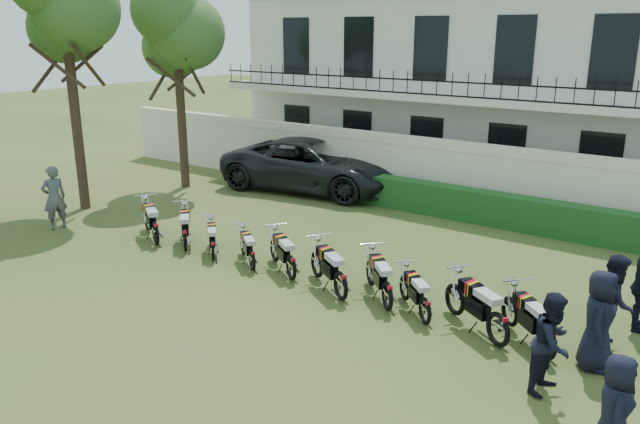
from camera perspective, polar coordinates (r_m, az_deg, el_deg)
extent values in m
plane|color=#334B1E|center=(14.87, -2.88, -6.44)|extent=(100.00, 100.00, 0.00)
cube|color=beige|center=(21.09, 10.79, 3.06)|extent=(30.00, 0.30, 2.00)
cube|color=beige|center=(20.86, 10.96, 6.13)|extent=(30.00, 0.35, 0.30)
cube|color=#174219|center=(20.11, 12.30, 0.85)|extent=(18.00, 0.60, 1.00)
cube|color=silver|center=(26.21, 16.83, 10.77)|extent=(20.00, 8.00, 7.00)
cube|color=silver|center=(21.85, 12.63, 10.07)|extent=(20.00, 1.40, 0.25)
cube|color=black|center=(21.20, 12.01, 11.56)|extent=(20.00, 0.05, 0.05)
cube|color=black|center=(21.24, 11.94, 10.35)|extent=(20.00, 0.05, 0.05)
cube|color=black|center=(26.54, -2.08, 7.38)|extent=(1.30, 0.12, 2.20)
cube|color=black|center=(26.22, -2.16, 14.95)|extent=(1.30, 0.12, 2.20)
cube|color=black|center=(24.83, 3.44, 6.73)|extent=(1.30, 0.12, 2.20)
cube|color=black|center=(24.49, 3.58, 14.83)|extent=(1.30, 0.12, 2.20)
cube|color=black|center=(23.39, 9.68, 5.92)|extent=(1.30, 0.12, 2.20)
cube|color=black|center=(23.02, 10.10, 14.51)|extent=(1.30, 0.12, 2.20)
cube|color=black|center=(22.26, 16.62, 4.94)|extent=(1.30, 0.12, 2.20)
cube|color=black|center=(21.87, 17.38, 13.95)|extent=(1.30, 0.12, 2.20)
cube|color=black|center=(21.49, 24.15, 3.79)|extent=(1.30, 0.12, 2.20)
cube|color=black|center=(21.09, 25.28, 13.09)|extent=(1.30, 0.12, 2.20)
cylinder|color=#473323|center=(21.72, -21.42, 7.91)|extent=(0.32, 0.32, 5.95)
sphere|color=#305421|center=(21.32, -21.33, 16.99)|extent=(2.60, 2.60, 2.60)
sphere|color=#305421|center=(22.20, -22.41, 15.27)|extent=(2.20, 2.20, 2.20)
cylinder|color=#473323|center=(23.77, -12.55, 8.44)|extent=(0.32, 0.32, 5.25)
sphere|color=#305421|center=(23.40, -11.96, 15.73)|extent=(2.60, 2.60, 2.60)
sphere|color=#305421|center=(24.22, -13.36, 14.42)|extent=(2.20, 2.20, 2.20)
sphere|color=#305421|center=(23.17, -13.93, 17.47)|extent=(2.40, 2.40, 2.40)
torus|color=black|center=(17.09, -14.37, -2.68)|extent=(0.63, 0.42, 0.67)
torus|color=black|center=(18.43, -15.17, -1.34)|extent=(0.63, 0.42, 0.67)
cube|color=black|center=(17.66, -14.79, -1.53)|extent=(0.62, 0.47, 0.33)
cube|color=black|center=(17.81, -15.00, -0.40)|extent=(0.57, 0.49, 0.24)
cube|color=red|center=(17.81, -15.00, -0.37)|extent=(0.14, 0.31, 0.25)
cube|color=yellow|center=(17.74, -14.97, -0.42)|extent=(0.11, 0.30, 0.25)
cube|color=#B2B2B2|center=(17.28, -14.70, -0.74)|extent=(0.65, 0.53, 0.13)
cylinder|color=silver|center=(18.05, -15.26, 0.89)|extent=(0.36, 0.59, 0.03)
torus|color=black|center=(16.44, -12.24, -3.35)|extent=(0.53, 0.51, 0.64)
torus|color=black|center=(17.73, -12.17, -1.89)|extent=(0.53, 0.51, 0.64)
cube|color=black|center=(16.98, -12.24, -2.15)|extent=(0.55, 0.53, 0.31)
cube|color=black|center=(17.13, -12.28, -1.00)|extent=(0.53, 0.52, 0.23)
cube|color=red|center=(17.12, -12.28, -0.97)|extent=(0.19, 0.29, 0.24)
cube|color=yellow|center=(17.06, -12.29, -1.03)|extent=(0.16, 0.28, 0.24)
cube|color=#B2B2B2|center=(16.62, -12.32, -1.40)|extent=(0.59, 0.58, 0.13)
cylinder|color=silver|center=(17.36, -12.32, 0.31)|extent=(0.45, 0.48, 0.03)
torus|color=black|center=(15.74, -9.70, -4.29)|extent=(0.45, 0.43, 0.55)
torus|color=black|center=(16.83, -9.81, -2.90)|extent=(0.45, 0.43, 0.55)
cube|color=black|center=(16.20, -9.78, -3.18)|extent=(0.47, 0.45, 0.27)
cube|color=black|center=(16.32, -9.83, -2.14)|extent=(0.45, 0.45, 0.20)
cube|color=red|center=(16.31, -9.84, -2.11)|extent=(0.16, 0.25, 0.21)
cube|color=yellow|center=(16.26, -9.83, -2.17)|extent=(0.14, 0.24, 0.21)
cube|color=#B2B2B2|center=(15.88, -9.80, -2.53)|extent=(0.51, 0.49, 0.11)
cylinder|color=silver|center=(16.51, -9.90, -0.95)|extent=(0.39, 0.41, 0.03)
torus|color=black|center=(14.98, -5.77, -5.23)|extent=(0.48, 0.39, 0.54)
torus|color=black|center=(16.04, -6.63, -3.77)|extent=(0.48, 0.39, 0.54)
cube|color=black|center=(15.42, -6.20, -4.07)|extent=(0.49, 0.42, 0.27)
cube|color=black|center=(15.52, -6.37, -2.99)|extent=(0.46, 0.42, 0.20)
cube|color=red|center=(15.52, -6.37, -2.96)|extent=(0.14, 0.25, 0.20)
cube|color=yellow|center=(15.47, -6.34, -3.02)|extent=(0.11, 0.24, 0.20)
cube|color=#B2B2B2|center=(15.10, -6.04, -3.40)|extent=(0.52, 0.46, 0.11)
cylinder|color=silver|center=(15.70, -6.61, -1.74)|extent=(0.34, 0.44, 0.03)
torus|color=black|center=(14.26, -1.81, -6.13)|extent=(0.57, 0.41, 0.62)
torus|color=black|center=(15.42, -3.42, -4.37)|extent=(0.57, 0.41, 0.62)
cube|color=black|center=(14.74, -2.59, -4.73)|extent=(0.56, 0.46, 0.30)
cube|color=black|center=(14.85, -2.89, -3.45)|extent=(0.52, 0.47, 0.22)
cube|color=red|center=(14.85, -2.89, -3.41)|extent=(0.14, 0.28, 0.23)
cube|color=yellow|center=(14.79, -2.82, -3.49)|extent=(0.11, 0.28, 0.23)
cube|color=#B2B2B2|center=(14.39, -2.26, -3.94)|extent=(0.60, 0.51, 0.12)
cylinder|color=silver|center=(15.04, -3.29, -1.97)|extent=(0.36, 0.52, 0.03)
torus|color=black|center=(13.17, 3.14, -8.02)|extent=(0.61, 0.44, 0.67)
torus|color=black|center=(14.36, 0.77, -5.85)|extent=(0.61, 0.44, 0.67)
cube|color=black|center=(13.65, 2.00, -6.34)|extent=(0.61, 0.49, 0.33)
cube|color=black|center=(13.75, 1.59, -4.84)|extent=(0.57, 0.50, 0.24)
cube|color=red|center=(13.75, 1.60, -4.80)|extent=(0.15, 0.31, 0.25)
cube|color=yellow|center=(13.69, 1.70, -4.89)|extent=(0.12, 0.30, 0.25)
cube|color=#B2B2B2|center=(13.27, 2.52, -5.45)|extent=(0.65, 0.54, 0.13)
cylinder|color=silver|center=(13.94, 1.04, -3.10)|extent=(0.38, 0.57, 0.03)
torus|color=black|center=(12.77, 7.03, -9.01)|extent=(0.53, 0.51, 0.64)
torus|color=black|center=(13.96, 5.40, -6.65)|extent=(0.53, 0.51, 0.64)
cube|color=black|center=(13.25, 6.26, -7.25)|extent=(0.55, 0.54, 0.32)
cube|color=black|center=(13.36, 6.01, -5.72)|extent=(0.53, 0.53, 0.23)
cube|color=red|center=(13.35, 6.01, -5.68)|extent=(0.19, 0.29, 0.24)
cube|color=yellow|center=(13.30, 6.08, -5.78)|extent=(0.16, 0.28, 0.24)
cube|color=#B2B2B2|center=(12.87, 6.66, -6.41)|extent=(0.59, 0.58, 0.13)
cylinder|color=silver|center=(13.54, 5.66, -3.96)|extent=(0.46, 0.48, 0.03)
torus|color=black|center=(12.40, 10.59, -10.18)|extent=(0.48, 0.44, 0.57)
torus|color=black|center=(13.41, 8.63, -7.95)|extent=(0.48, 0.44, 0.57)
cube|color=black|center=(12.80, 9.68, -8.54)|extent=(0.49, 0.47, 0.28)
cube|color=black|center=(12.88, 9.38, -7.14)|extent=(0.47, 0.46, 0.20)
cube|color=red|center=(12.88, 9.38, -7.10)|extent=(0.16, 0.26, 0.21)
cube|color=yellow|center=(12.83, 9.47, -7.20)|extent=(0.14, 0.25, 0.21)
cube|color=#B2B2B2|center=(12.47, 10.16, -7.81)|extent=(0.53, 0.51, 0.11)
cylinder|color=silver|center=(13.03, 8.97, -5.51)|extent=(0.40, 0.43, 0.03)
torus|color=black|center=(11.83, 18.06, -11.81)|extent=(0.63, 0.46, 0.68)
torus|color=black|center=(12.85, 14.00, -9.13)|extent=(0.63, 0.46, 0.68)
cube|color=black|center=(12.22, 16.16, -9.82)|extent=(0.62, 0.50, 0.34)
cube|color=black|center=(12.28, 15.55, -8.09)|extent=(0.58, 0.52, 0.25)
cube|color=red|center=(12.27, 15.55, -8.04)|extent=(0.16, 0.31, 0.26)
cube|color=yellow|center=(12.22, 15.74, -8.16)|extent=(0.12, 0.31, 0.26)
cube|color=#B2B2B2|center=(11.86, 17.17, -8.89)|extent=(0.66, 0.56, 0.13)
cylinder|color=silver|center=(12.41, 14.69, -6.07)|extent=(0.39, 0.58, 0.03)
torus|color=black|center=(11.69, 21.71, -12.72)|extent=(0.53, 0.49, 0.63)
torus|color=black|center=(12.68, 18.41, -10.01)|extent=(0.53, 0.49, 0.63)
cube|color=black|center=(12.07, 20.18, -10.77)|extent=(0.54, 0.52, 0.31)
cube|color=black|center=(12.13, 19.73, -9.13)|extent=(0.52, 0.51, 0.23)
cube|color=red|center=(12.12, 19.73, -9.08)|extent=(0.18, 0.29, 0.24)
cube|color=yellow|center=(12.08, 19.89, -9.20)|extent=(0.15, 0.28, 0.24)
cube|color=#B2B2B2|center=(11.73, 21.05, -9.95)|extent=(0.58, 0.56, 0.12)
cylinder|color=silver|center=(12.26, 19.08, -7.21)|extent=(0.44, 0.48, 0.03)
imported|color=black|center=(23.01, -0.56, 4.32)|extent=(7.19, 4.11, 1.89)
imported|color=#5A5A5F|center=(20.07, -23.13, 1.21)|extent=(0.61, 0.79, 1.92)
imported|color=black|center=(9.76, 25.37, -15.95)|extent=(0.71, 0.89, 1.60)
imported|color=black|center=(11.02, 20.49, -11.14)|extent=(0.76, 0.92, 1.74)
imported|color=black|center=(11.99, 24.12, -9.02)|extent=(0.71, 0.97, 1.83)
imported|color=black|center=(12.87, 25.34, -7.43)|extent=(0.80, 0.97, 1.83)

